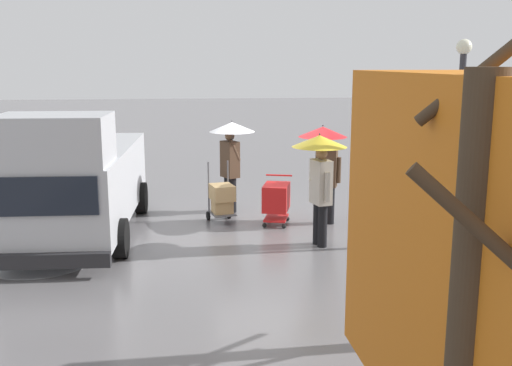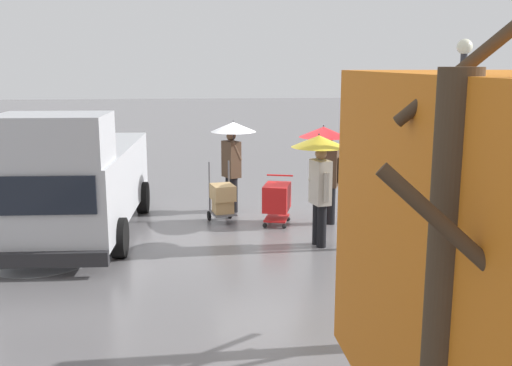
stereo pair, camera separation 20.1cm
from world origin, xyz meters
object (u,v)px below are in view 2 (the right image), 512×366
(pedestrian_pink_side, at_px, (325,152))
(shopping_cart_vendor, at_px, (277,199))
(pedestrian_white_side, at_px, (319,164))
(street_lamp, at_px, (459,122))
(hand_dolly_boxes, at_px, (223,198))
(pedestrian_black_side, at_px, (232,145))
(bare_tree_far, at_px, (445,347))
(cargo_van_parked_right, at_px, (79,179))

(pedestrian_pink_side, bearing_deg, shopping_cart_vendor, -0.83)
(shopping_cart_vendor, height_order, pedestrian_pink_side, pedestrian_pink_side)
(pedestrian_white_side, bearing_deg, street_lamp, 174.52)
(hand_dolly_boxes, xyz_separation_m, pedestrian_black_side, (-0.27, -0.94, 1.04))
(pedestrian_pink_side, bearing_deg, pedestrian_white_side, 74.27)
(pedestrian_white_side, distance_m, street_lamp, 2.68)
(hand_dolly_boxes, bearing_deg, pedestrian_white_side, 134.59)
(shopping_cart_vendor, height_order, pedestrian_black_side, pedestrian_black_side)
(hand_dolly_boxes, distance_m, pedestrian_black_side, 1.43)
(shopping_cart_vendor, bearing_deg, street_lamp, 150.66)
(hand_dolly_boxes, height_order, pedestrian_white_side, pedestrian_white_side)
(shopping_cart_vendor, relative_size, pedestrian_pink_side, 0.47)
(shopping_cart_vendor, distance_m, street_lamp, 4.05)
(shopping_cart_vendor, distance_m, pedestrian_black_side, 1.80)
(pedestrian_white_side, xyz_separation_m, street_lamp, (-2.56, 0.25, 0.79))
(shopping_cart_vendor, relative_size, bare_tree_far, 0.26)
(shopping_cart_vendor, height_order, pedestrian_white_side, pedestrian_white_side)
(pedestrian_pink_side, height_order, pedestrian_white_side, same)
(hand_dolly_boxes, distance_m, pedestrian_white_side, 2.71)
(cargo_van_parked_right, relative_size, pedestrian_pink_side, 2.52)
(shopping_cart_vendor, relative_size, pedestrian_white_side, 0.47)
(hand_dolly_boxes, height_order, pedestrian_black_side, pedestrian_black_side)
(pedestrian_white_side, xyz_separation_m, bare_tree_far, (0.81, 7.76, 0.26))
(shopping_cart_vendor, bearing_deg, pedestrian_pink_side, 179.17)
(pedestrian_black_side, bearing_deg, bare_tree_far, 93.69)
(pedestrian_white_side, bearing_deg, bare_tree_far, 84.02)
(hand_dolly_boxes, relative_size, pedestrian_pink_side, 0.61)
(shopping_cart_vendor, relative_size, hand_dolly_boxes, 0.77)
(hand_dolly_boxes, bearing_deg, pedestrian_pink_side, 172.99)
(hand_dolly_boxes, bearing_deg, pedestrian_black_side, -106.06)
(pedestrian_black_side, bearing_deg, hand_dolly_boxes, 73.94)
(cargo_van_parked_right, bearing_deg, street_lamp, 170.21)
(pedestrian_black_side, bearing_deg, pedestrian_pink_side, 147.79)
(cargo_van_parked_right, relative_size, hand_dolly_boxes, 4.11)
(pedestrian_black_side, bearing_deg, shopping_cart_vendor, 126.60)
(hand_dolly_boxes, height_order, street_lamp, street_lamp)
(cargo_van_parked_right, bearing_deg, bare_tree_far, 113.52)
(pedestrian_white_side, bearing_deg, shopping_cart_vendor, -68.48)
(shopping_cart_vendor, bearing_deg, pedestrian_black_side, -53.40)
(pedestrian_white_side, height_order, bare_tree_far, bare_tree_far)
(street_lamp, bearing_deg, cargo_van_parked_right, -9.79)
(shopping_cart_vendor, bearing_deg, hand_dolly_boxes, -12.39)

